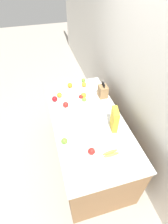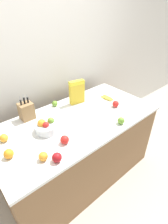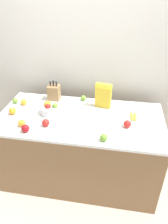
% 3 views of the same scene
% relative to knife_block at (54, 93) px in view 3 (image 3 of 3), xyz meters
% --- Properties ---
extents(ground_plane, '(14.00, 14.00, 0.00)m').
position_rel_knife_block_xyz_m(ground_plane, '(0.40, -0.36, -0.99)').
color(ground_plane, '#B2A899').
extents(wall_back, '(9.00, 0.06, 2.60)m').
position_rel_knife_block_xyz_m(wall_back, '(0.40, 0.32, 0.31)').
color(wall_back, silver).
rests_on(wall_back, ground_plane).
extents(counter, '(1.85, 0.93, 0.89)m').
position_rel_knife_block_xyz_m(counter, '(0.40, -0.36, -0.54)').
color(counter, olive).
rests_on(counter, ground_plane).
extents(knife_block, '(0.14, 0.12, 0.29)m').
position_rel_knife_block_xyz_m(knife_block, '(0.00, 0.00, 0.00)').
color(knife_block, '#937047').
rests_on(knife_block, counter).
extents(cereal_box, '(0.20, 0.10, 0.29)m').
position_rel_knife_block_xyz_m(cereal_box, '(0.63, -0.08, 0.07)').
color(cereal_box, gold).
rests_on(cereal_box, counter).
extents(fruit_bowl, '(0.22, 0.22, 0.14)m').
position_rel_knife_block_xyz_m(fruit_bowl, '(0.05, -0.33, -0.04)').
color(fruit_bowl, silver).
rests_on(fruit_bowl, counter).
extents(banana_bunch, '(0.08, 0.19, 0.03)m').
position_rel_knife_block_xyz_m(banana_bunch, '(0.99, -0.26, -0.08)').
color(banana_bunch, yellow).
rests_on(banana_bunch, counter).
extents(apple_front, '(0.08, 0.08, 0.08)m').
position_rel_knife_block_xyz_m(apple_front, '(0.92, -0.47, -0.06)').
color(apple_front, red).
rests_on(apple_front, counter).
extents(apple_rear, '(0.08, 0.08, 0.08)m').
position_rel_knife_block_xyz_m(apple_rear, '(0.08, -0.59, -0.06)').
color(apple_rear, red).
rests_on(apple_rear, counter).
extents(apple_near_bananas, '(0.07, 0.07, 0.07)m').
position_rel_knife_block_xyz_m(apple_near_bananas, '(0.37, 0.03, -0.06)').
color(apple_near_bananas, '#6B9E33').
rests_on(apple_near_bananas, counter).
extents(apple_middle, '(0.08, 0.08, 0.08)m').
position_rel_knife_block_xyz_m(apple_middle, '(-0.09, -0.72, -0.06)').
color(apple_middle, '#A31419').
rests_on(apple_middle, counter).
extents(apple_rightmost, '(0.08, 0.08, 0.08)m').
position_rel_knife_block_xyz_m(apple_rightmost, '(0.70, -0.73, -0.06)').
color(apple_rightmost, '#6B9E33').
rests_on(apple_rightmost, counter).
extents(apple_leftmost, '(0.07, 0.07, 0.07)m').
position_rel_knife_block_xyz_m(apple_leftmost, '(-0.45, -0.18, -0.06)').
color(apple_leftmost, '#6B9E33').
rests_on(apple_leftmost, counter).
extents(orange_back_center, '(0.08, 0.08, 0.08)m').
position_rel_knife_block_xyz_m(orange_back_center, '(-0.33, -0.20, -0.06)').
color(orange_back_center, orange).
rests_on(orange_back_center, counter).
extents(orange_front_center, '(0.08, 0.08, 0.08)m').
position_rel_knife_block_xyz_m(orange_front_center, '(-0.37, -0.43, -0.05)').
color(orange_front_center, orange).
rests_on(orange_front_center, counter).
extents(orange_near_bowl, '(0.08, 0.08, 0.08)m').
position_rel_knife_block_xyz_m(orange_near_bowl, '(-0.17, -0.63, -0.06)').
color(orange_near_bowl, orange).
rests_on(orange_near_bowl, counter).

